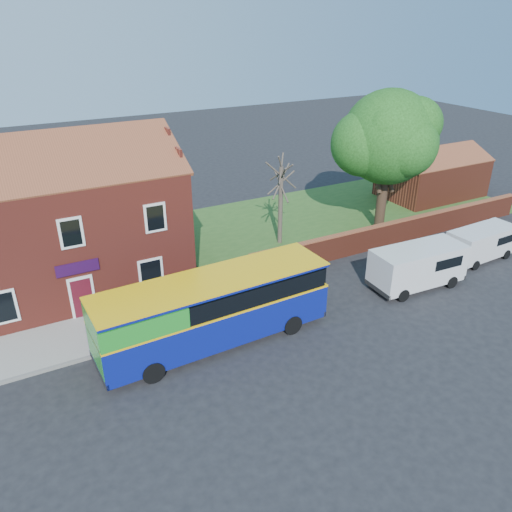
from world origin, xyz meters
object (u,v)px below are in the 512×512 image
van_near (418,265)px  van_far (482,242)px  bus (207,309)px  large_tree (388,140)px

van_near → van_far: 6.01m
bus → van_near: size_ratio=2.01×
van_near → large_tree: (3.81, 7.56, 4.92)m
bus → van_far: 18.26m
large_tree → van_far: bearing=-72.6°
bus → large_tree: 18.11m
bus → van_far: size_ratio=2.35×
van_near → large_tree: large_tree is taller
bus → van_near: bus is taller
van_near → large_tree: 9.79m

